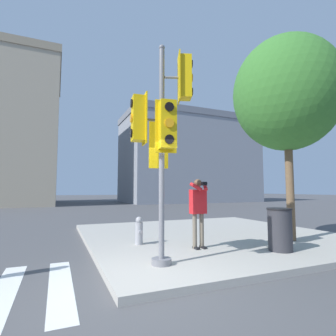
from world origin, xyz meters
TOP-DOWN VIEW (x-y plane):
  - ground_plane at (0.00, 0.00)m, footprint 160.00×160.00m
  - sidewalk_corner at (3.50, 3.50)m, footprint 8.00×8.00m
  - traffic_signal_pole at (0.62, 0.70)m, footprint 1.27×1.29m
  - person_photographer at (2.01, 1.69)m, footprint 0.50×0.53m
  - street_tree at (5.00, 1.53)m, footprint 3.14×3.14m
  - fire_hydrant at (0.77, 2.73)m, footprint 0.21×0.27m
  - trash_bin at (3.68, 0.68)m, footprint 0.58×0.58m
  - building_left at (-6.81, 29.40)m, footprint 11.10×13.75m
  - building_right at (15.31, 27.78)m, footprint 17.62×9.99m

SIDE VIEW (x-z plane):
  - ground_plane at x=0.00m, z-range 0.00..0.00m
  - sidewalk_corner at x=3.50m, z-range 0.00..0.14m
  - fire_hydrant at x=0.77m, z-range 0.13..0.87m
  - trash_bin at x=3.68m, z-range 0.14..1.16m
  - person_photographer at x=2.01m, z-range 0.31..2.05m
  - traffic_signal_pole at x=0.62m, z-range 0.61..5.10m
  - street_tree at x=5.00m, z-range 1.44..7.53m
  - building_right at x=15.31m, z-range 0.01..11.59m
  - building_left at x=-6.81m, z-range 0.01..15.88m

